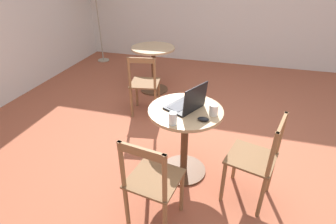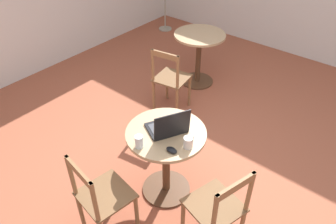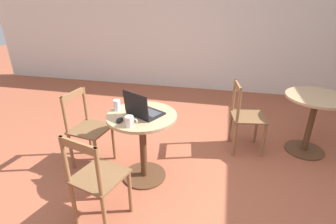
% 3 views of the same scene
% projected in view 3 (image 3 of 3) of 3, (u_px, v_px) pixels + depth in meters
% --- Properties ---
extents(ground_plane, '(16.00, 16.00, 0.00)m').
position_uv_depth(ground_plane, '(178.00, 193.00, 2.67)').
color(ground_plane, '#9E5138').
extents(wall_back, '(9.40, 0.06, 2.70)m').
position_uv_depth(wall_back, '(210.00, 21.00, 4.97)').
color(wall_back, silver).
rests_on(wall_back, ground_plane).
extents(cafe_table_near, '(0.70, 0.70, 0.75)m').
position_uv_depth(cafe_table_near, '(143.00, 134.00, 2.69)').
color(cafe_table_near, '#51331E').
rests_on(cafe_table_near, ground_plane).
extents(cafe_table_mid, '(0.70, 0.70, 0.75)m').
position_uv_depth(cafe_table_mid, '(313.00, 113.00, 3.15)').
color(cafe_table_mid, '#51331E').
rests_on(cafe_table_mid, ground_plane).
extents(chair_near_left, '(0.45, 0.45, 0.88)m').
position_uv_depth(chair_near_left, '(88.00, 129.00, 2.96)').
color(chair_near_left, brown).
rests_on(chair_near_left, ground_plane).
extents(chair_near_front, '(0.48, 0.48, 0.88)m').
position_uv_depth(chair_near_front, '(97.00, 180.00, 2.16)').
color(chair_near_front, brown).
rests_on(chair_near_front, ground_plane).
extents(chair_mid_left, '(0.45, 0.45, 0.88)m').
position_uv_depth(chair_mid_left, '(245.00, 117.00, 3.23)').
color(chair_mid_left, brown).
rests_on(chair_mid_left, ground_plane).
extents(laptop, '(0.41, 0.39, 0.26)m').
position_uv_depth(laptop, '(143.00, 110.00, 2.56)').
color(laptop, black).
rests_on(laptop, cafe_table_near).
extents(mouse, '(0.06, 0.10, 0.03)m').
position_uv_depth(mouse, '(120.00, 120.00, 2.45)').
color(mouse, black).
rests_on(mouse, cafe_table_near).
extents(mug, '(0.12, 0.08, 0.10)m').
position_uv_depth(mug, '(130.00, 121.00, 2.35)').
color(mug, silver).
rests_on(mug, cafe_table_near).
extents(drinking_glass, '(0.07, 0.07, 0.11)m').
position_uv_depth(drinking_glass, '(117.00, 105.00, 2.67)').
color(drinking_glass, silver).
rests_on(drinking_glass, cafe_table_near).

